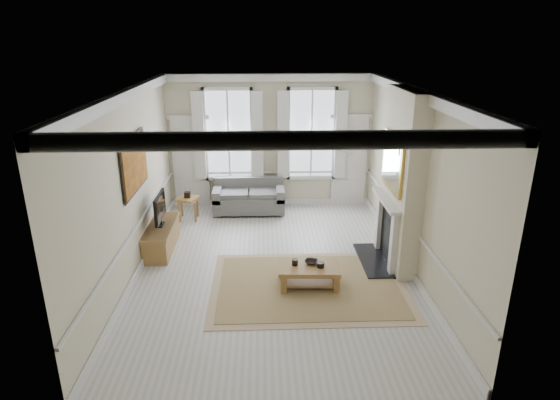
{
  "coord_description": "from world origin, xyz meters",
  "views": [
    {
      "loc": [
        -0.2,
        -8.13,
        4.31
      ],
      "look_at": [
        0.13,
        0.44,
        1.25
      ],
      "focal_mm": 30.0,
      "sensor_mm": 36.0,
      "label": 1
    }
  ],
  "objects_px": {
    "sofa": "(249,198)",
    "side_table": "(188,202)",
    "coffee_table": "(309,270)",
    "tv_stand": "(162,237)"
  },
  "relations": [
    {
      "from": "sofa",
      "to": "tv_stand",
      "type": "bearing_deg",
      "value": -129.24
    },
    {
      "from": "coffee_table",
      "to": "side_table",
      "type": "bearing_deg",
      "value": 130.83
    },
    {
      "from": "side_table",
      "to": "tv_stand",
      "type": "relative_size",
      "value": 0.39
    },
    {
      "from": "coffee_table",
      "to": "tv_stand",
      "type": "relative_size",
      "value": 0.72
    },
    {
      "from": "sofa",
      "to": "side_table",
      "type": "xyz_separation_m",
      "value": [
        -1.47,
        -0.48,
        0.1
      ]
    },
    {
      "from": "sofa",
      "to": "tv_stand",
      "type": "xyz_separation_m",
      "value": [
        -1.78,
        -2.18,
        -0.08
      ]
    },
    {
      "from": "side_table",
      "to": "tv_stand",
      "type": "distance_m",
      "value": 1.74
    },
    {
      "from": "side_table",
      "to": "tv_stand",
      "type": "bearing_deg",
      "value": -100.29
    },
    {
      "from": "sofa",
      "to": "side_table",
      "type": "height_order",
      "value": "sofa"
    },
    {
      "from": "coffee_table",
      "to": "tv_stand",
      "type": "xyz_separation_m",
      "value": [
        -2.94,
        1.65,
        -0.05
      ]
    }
  ]
}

